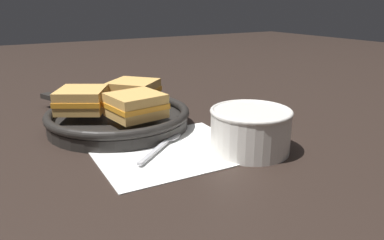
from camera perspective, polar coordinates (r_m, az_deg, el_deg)
name	(u,v)px	position (r m, az deg, el deg)	size (l,w,h in m)	color
ground_plane	(199,144)	(0.71, 1.09, -3.62)	(4.00, 4.00, 0.00)	black
napkin	(170,150)	(0.68, -3.39, -4.63)	(0.27, 0.23, 0.00)	white
soup_bowl	(250,128)	(0.67, 8.89, -1.15)	(0.15, 0.15, 0.08)	silver
spoon	(168,140)	(0.71, -3.74, -3.12)	(0.14, 0.12, 0.01)	#B7B7BC
skillet	(118,118)	(0.81, -11.22, 0.31)	(0.30, 0.41, 0.04)	black
sandwich_near_left	(82,100)	(0.80, -16.43, 2.98)	(0.13, 0.13, 0.05)	tan
sandwich_near_right	(136,105)	(0.74, -8.58, 2.24)	(0.11, 0.11, 0.05)	tan
sandwich_far_left	(134,91)	(0.86, -8.85, 4.42)	(0.14, 0.14, 0.05)	tan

